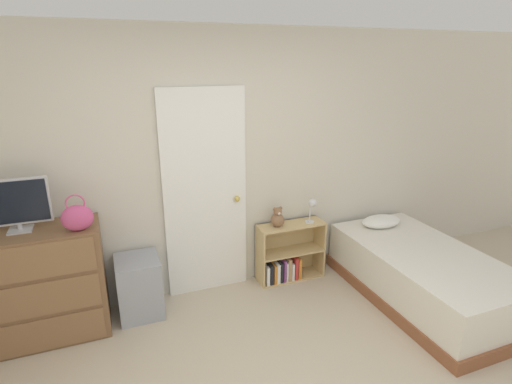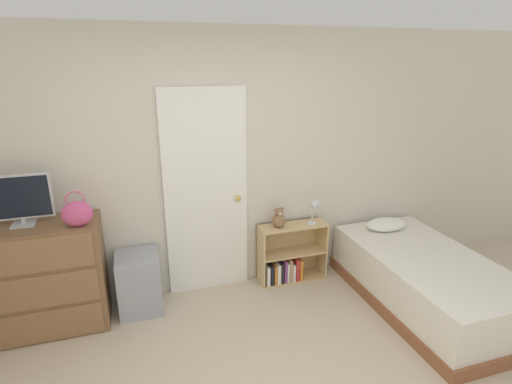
# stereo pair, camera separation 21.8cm
# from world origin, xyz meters

# --- Properties ---
(wall_back) EXTENTS (10.00, 0.06, 2.55)m
(wall_back) POSITION_xyz_m (0.00, 2.03, 1.27)
(wall_back) COLOR beige
(wall_back) RESTS_ON ground_plane
(door_closed) EXTENTS (0.81, 0.09, 2.02)m
(door_closed) POSITION_xyz_m (-0.06, 1.98, 1.01)
(door_closed) COLOR white
(door_closed) RESTS_ON ground_plane
(dresser) EXTENTS (1.04, 0.48, 0.97)m
(dresser) POSITION_xyz_m (-1.55, 1.74, 0.49)
(dresser) COLOR brown
(dresser) RESTS_ON ground_plane
(tv) EXTENTS (0.49, 0.16, 0.42)m
(tv) POSITION_xyz_m (-1.60, 1.78, 1.19)
(tv) COLOR #B7B7BC
(tv) RESTS_ON dresser
(handbag) EXTENTS (0.24, 0.14, 0.30)m
(handbag) POSITION_xyz_m (-1.18, 1.61, 1.08)
(handbag) COLOR #C64C7F
(handbag) RESTS_ON dresser
(storage_bin) EXTENTS (0.38, 0.40, 0.56)m
(storage_bin) POSITION_xyz_m (-0.76, 1.78, 0.28)
(storage_bin) COLOR #999EA8
(storage_bin) RESTS_ON ground_plane
(bookshelf) EXTENTS (0.71, 0.25, 0.63)m
(bookshelf) POSITION_xyz_m (0.76, 1.86, 0.24)
(bookshelf) COLOR tan
(bookshelf) RESTS_ON ground_plane
(teddy_bear) EXTENTS (0.14, 0.14, 0.21)m
(teddy_bear) POSITION_xyz_m (0.65, 1.86, 0.72)
(teddy_bear) COLOR #8C6647
(teddy_bear) RESTS_ON bookshelf
(desk_lamp) EXTENTS (0.11, 0.11, 0.26)m
(desk_lamp) POSITION_xyz_m (1.02, 1.82, 0.81)
(desk_lamp) COLOR silver
(desk_lamp) RESTS_ON bookshelf
(bed) EXTENTS (1.01, 1.88, 0.61)m
(bed) POSITION_xyz_m (1.84, 1.05, 0.25)
(bed) COLOR brown
(bed) RESTS_ON ground_plane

